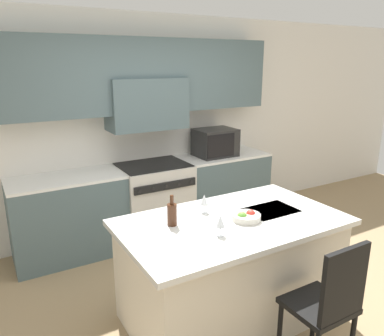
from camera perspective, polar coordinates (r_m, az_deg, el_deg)
ground_plane at (r=3.56m, az=7.33°, el=-21.08°), size 10.00×10.00×0.00m
back_cabinetry at (r=4.67m, az=-7.59°, el=9.03°), size 10.00×0.46×2.70m
back_counter at (r=4.71m, az=-5.90°, el=-4.94°), size 3.27×0.62×0.93m
range_stove at (r=4.69m, az=-5.79°, el=-4.97°), size 0.84×0.70×0.94m
microwave at (r=4.95m, az=3.56°, el=3.91°), size 0.52×0.41×0.36m
kitchen_island at (r=3.28m, az=5.92°, el=-14.97°), size 1.82×1.05×0.90m
island_chair at (r=2.83m, az=20.08°, el=-18.56°), size 0.42×0.40×1.02m
wine_bottle at (r=2.93m, az=-3.06°, el=-7.00°), size 0.08×0.08×0.25m
wine_glass_near at (r=2.76m, az=4.33°, el=-8.19°), size 0.07×0.07×0.16m
wine_glass_far at (r=3.16m, az=1.87°, el=-4.94°), size 0.07×0.07×0.16m
fruit_bowl at (r=3.07m, az=8.27°, el=-7.36°), size 0.23×0.23×0.08m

